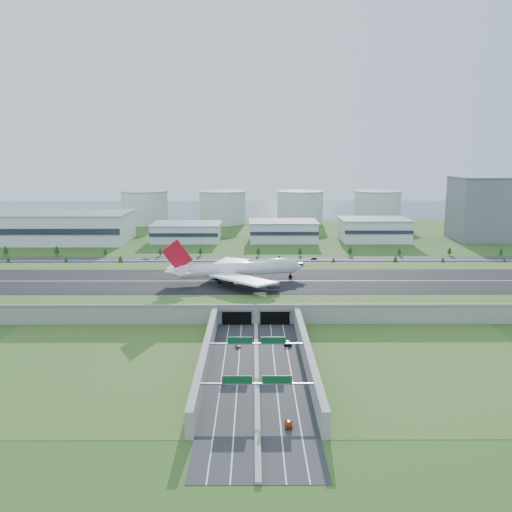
{
  "coord_description": "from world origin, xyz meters",
  "views": [
    {
      "loc": [
        -1.07,
        -282.5,
        74.89
      ],
      "look_at": [
        0.45,
        35.0,
        15.26
      ],
      "focal_mm": 38.0,
      "sensor_mm": 36.0,
      "label": 1
    }
  ],
  "objects_px": {
    "fuel_tank_a": "(145,208)",
    "car_2": "(287,342)",
    "car_4": "(82,263)",
    "car_3": "(288,423)",
    "boeing_747": "(238,269)",
    "car_1": "(224,380)",
    "car_6": "(453,263)",
    "car_0": "(238,345)",
    "office_tower": "(480,209)",
    "car_5": "(314,259)",
    "car_7": "(146,258)"
  },
  "relations": [
    {
      "from": "boeing_747",
      "to": "car_6",
      "type": "height_order",
      "value": "boeing_747"
    },
    {
      "from": "car_0",
      "to": "car_5",
      "type": "bearing_deg",
      "value": 63.44
    },
    {
      "from": "car_2",
      "to": "car_3",
      "type": "xyz_separation_m",
      "value": [
        -3.79,
        -65.95,
        -0.08
      ]
    },
    {
      "from": "boeing_747",
      "to": "car_0",
      "type": "bearing_deg",
      "value": -102.4
    },
    {
      "from": "office_tower",
      "to": "car_5",
      "type": "distance_m",
      "value": 185.75
    },
    {
      "from": "car_3",
      "to": "car_4",
      "type": "distance_m",
      "value": 261.33
    },
    {
      "from": "office_tower",
      "to": "car_7",
      "type": "height_order",
      "value": "office_tower"
    },
    {
      "from": "office_tower",
      "to": "car_3",
      "type": "xyz_separation_m",
      "value": [
        -191.3,
        -337.35,
        -26.63
      ]
    },
    {
      "from": "car_3",
      "to": "car_4",
      "type": "height_order",
      "value": "car_3"
    },
    {
      "from": "boeing_747",
      "to": "car_0",
      "type": "height_order",
      "value": "boeing_747"
    },
    {
      "from": "car_1",
      "to": "car_2",
      "type": "relative_size",
      "value": 0.79
    },
    {
      "from": "office_tower",
      "to": "car_0",
      "type": "distance_m",
      "value": 344.37
    },
    {
      "from": "fuel_tank_a",
      "to": "car_2",
      "type": "height_order",
      "value": "fuel_tank_a"
    },
    {
      "from": "car_1",
      "to": "car_4",
      "type": "distance_m",
      "value": 226.06
    },
    {
      "from": "car_1",
      "to": "car_6",
      "type": "xyz_separation_m",
      "value": [
        148.73,
        199.02,
        0.02
      ]
    },
    {
      "from": "car_2",
      "to": "car_4",
      "type": "relative_size",
      "value": 1.49
    },
    {
      "from": "car_3",
      "to": "car_7",
      "type": "relative_size",
      "value": 1.08
    },
    {
      "from": "fuel_tank_a",
      "to": "boeing_747",
      "type": "height_order",
      "value": "fuel_tank_a"
    },
    {
      "from": "boeing_747",
      "to": "car_1",
      "type": "bearing_deg",
      "value": -104.83
    },
    {
      "from": "office_tower",
      "to": "car_2",
      "type": "height_order",
      "value": "office_tower"
    },
    {
      "from": "car_3",
      "to": "car_4",
      "type": "xyz_separation_m",
      "value": [
        -128.47,
        227.57,
        -0.07
      ]
    },
    {
      "from": "car_7",
      "to": "fuel_tank_a",
      "type": "bearing_deg",
      "value": -148.79
    },
    {
      "from": "office_tower",
      "to": "boeing_747",
      "type": "relative_size",
      "value": 0.71
    },
    {
      "from": "car_1",
      "to": "office_tower",
      "type": "bearing_deg",
      "value": 59.71
    },
    {
      "from": "office_tower",
      "to": "car_4",
      "type": "distance_m",
      "value": 339.14
    },
    {
      "from": "car_2",
      "to": "car_4",
      "type": "bearing_deg",
      "value": -54.95
    },
    {
      "from": "boeing_747",
      "to": "car_7",
      "type": "height_order",
      "value": "boeing_747"
    },
    {
      "from": "office_tower",
      "to": "fuel_tank_a",
      "type": "xyz_separation_m",
      "value": [
        -320.0,
        115.0,
        -10.0
      ]
    },
    {
      "from": "office_tower",
      "to": "fuel_tank_a",
      "type": "height_order",
      "value": "office_tower"
    },
    {
      "from": "fuel_tank_a",
      "to": "car_2",
      "type": "relative_size",
      "value": 8.34
    },
    {
      "from": "boeing_747",
      "to": "car_6",
      "type": "relative_size",
      "value": 13.5
    },
    {
      "from": "car_4",
      "to": "car_3",
      "type": "bearing_deg",
      "value": -148.71
    },
    {
      "from": "car_0",
      "to": "car_2",
      "type": "bearing_deg",
      "value": -4.33
    },
    {
      "from": "car_4",
      "to": "car_5",
      "type": "distance_m",
      "value": 162.91
    },
    {
      "from": "car_1",
      "to": "car_3",
      "type": "xyz_separation_m",
      "value": [
        19.72,
        -29.39,
        -0.02
      ]
    },
    {
      "from": "office_tower",
      "to": "car_1",
      "type": "distance_m",
      "value": 374.27
    },
    {
      "from": "car_0",
      "to": "office_tower",
      "type": "bearing_deg",
      "value": 41.82
    },
    {
      "from": "car_4",
      "to": "car_6",
      "type": "height_order",
      "value": "car_6"
    },
    {
      "from": "fuel_tank_a",
      "to": "car_1",
      "type": "bearing_deg",
      "value": -75.55
    },
    {
      "from": "fuel_tank_a",
      "to": "car_2",
      "type": "xyz_separation_m",
      "value": [
        132.49,
        -386.4,
        -16.55
      ]
    },
    {
      "from": "car_3",
      "to": "car_4",
      "type": "bearing_deg",
      "value": -58.67
    },
    {
      "from": "car_6",
      "to": "car_4",
      "type": "bearing_deg",
      "value": 72.68
    },
    {
      "from": "boeing_747",
      "to": "car_3",
      "type": "relative_size",
      "value": 14.89
    },
    {
      "from": "fuel_tank_a",
      "to": "car_4",
      "type": "relative_size",
      "value": 12.47
    },
    {
      "from": "car_4",
      "to": "car_6",
      "type": "distance_m",
      "value": 257.48
    },
    {
      "from": "car_0",
      "to": "car_6",
      "type": "bearing_deg",
      "value": 37.61
    },
    {
      "from": "fuel_tank_a",
      "to": "boeing_747",
      "type": "distance_m",
      "value": 329.47
    },
    {
      "from": "car_1",
      "to": "car_7",
      "type": "relative_size",
      "value": 0.98
    },
    {
      "from": "office_tower",
      "to": "car_0",
      "type": "height_order",
      "value": "office_tower"
    },
    {
      "from": "fuel_tank_a",
      "to": "car_6",
      "type": "xyz_separation_m",
      "value": [
        257.71,
        -223.94,
        -16.58
      ]
    }
  ]
}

